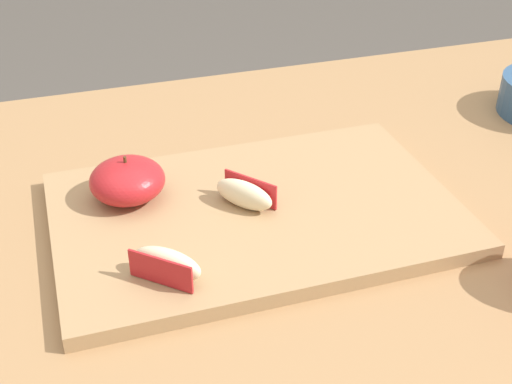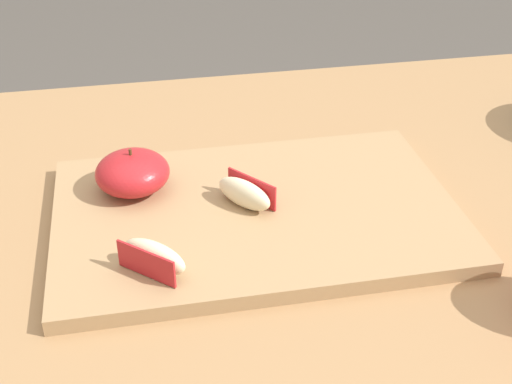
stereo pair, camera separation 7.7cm
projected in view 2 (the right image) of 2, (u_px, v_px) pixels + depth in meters
dining_table at (233, 293)px, 0.83m from camera, size 1.41×0.86×0.73m
cutting_board at (256, 213)px, 0.79m from camera, size 0.45×0.30×0.02m
apple_half_skin_up at (133, 173)px, 0.80m from camera, size 0.09×0.09×0.05m
apple_wedge_right at (245, 193)px, 0.78m from camera, size 0.07×0.07×0.03m
apple_wedge_back at (154, 257)px, 0.68m from camera, size 0.07×0.07×0.03m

